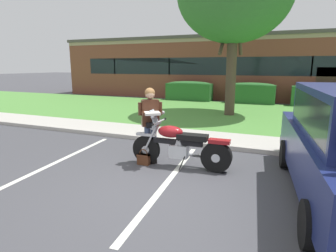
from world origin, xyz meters
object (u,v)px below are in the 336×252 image
Objects in this scene: hedge_left at (189,91)px; brick_building at (246,67)px; motorcycle at (183,146)px; hedge_center_right at (326,95)px; hedge_center_left at (252,93)px; handbag at (144,158)px; rider_person at (150,119)px.

brick_building reaches higher than hedge_left.
motorcycle is 11.99m from hedge_center_right.
hedge_left is 3.78m from hedge_center_left.
motorcycle is at bearing -90.51° from hedge_center_left.
motorcycle reaches higher than hedge_center_left.
hedge_center_left is 0.77× the size of hedge_center_right.
hedge_center_left is 0.10× the size of brick_building.
hedge_left is 0.11× the size of brick_building.
hedge_center_right is (4.77, 11.53, 0.51)m from handbag.
handbag is at bearing -168.54° from motorcycle.
hedge_left is at bearing -111.20° from brick_building.
rider_person is 0.66× the size of hedge_center_left.
hedge_left is (-2.80, 11.53, 0.51)m from handbag.
handbag is 18.18m from brick_building.
motorcycle is 18.01m from brick_building.
rider_person is 0.89m from handbag.
hedge_center_right is 8.38m from brick_building.
rider_person is at bearing 65.13° from handbag.
motorcycle is 11.93m from hedge_left.
hedge_center_left is 6.82m from brick_building.
hedge_center_left and hedge_center_right have the same top height.
handbag is 0.01× the size of brick_building.
brick_building is (-1.24, 6.56, 1.40)m from hedge_center_left.
rider_person is 12.27m from hedge_center_right.
rider_person reaches higher than hedge_center_left.
rider_person is at bearing -112.42° from hedge_center_right.
motorcycle is 0.79× the size of hedge_left.
hedge_left is 7.57m from hedge_center_right.
rider_person reaches higher than handbag.
brick_building is at bearing 93.64° from motorcycle.
brick_building reaches higher than hedge_center_right.
motorcycle is 0.95m from rider_person.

